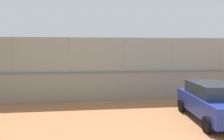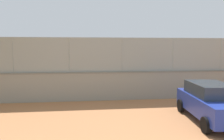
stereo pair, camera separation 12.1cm
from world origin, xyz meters
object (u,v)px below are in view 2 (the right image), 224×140
player_near_wall_returning (66,69)px  player_foreground_swinging (77,75)px  parked_car_blue (211,102)px  sports_ball (132,91)px  player_baseline_waiting (145,76)px  courtside_bench (1,89)px

player_near_wall_returning → player_foreground_swinging: bearing=107.0°
player_near_wall_returning → parked_car_blue: player_near_wall_returning is taller
player_near_wall_returning → sports_ball: size_ratio=20.65×
sports_ball → parked_car_blue: bearing=105.3°
player_near_wall_returning → parked_car_blue: (-7.02, 14.21, -0.16)m
player_foreground_swinging → sports_ball: player_foreground_swinging is taller
player_baseline_waiting → player_near_wall_returning: 9.07m
player_foreground_swinging → courtside_bench: player_foreground_swinging is taller
player_near_wall_returning → sports_ball: bearing=124.9°
player_foreground_swinging → sports_ball: 5.47m
player_foreground_swinging → courtside_bench: (4.82, 3.96, -0.40)m
courtside_bench → parked_car_blue: bearing=148.7°
player_baseline_waiting → sports_ball: bearing=37.1°
player_near_wall_returning → parked_car_blue: size_ratio=0.39×
player_near_wall_returning → courtside_bench: (3.67, 7.71, -0.54)m
player_foreground_swinging → courtside_bench: 6.25m
player_foreground_swinging → parked_car_blue: parked_car_blue is taller
courtside_bench → player_near_wall_returning: bearing=-115.5°
courtside_bench → parked_car_blue: parked_car_blue is taller
player_baseline_waiting → sports_ball: size_ratio=20.65×
player_baseline_waiting → player_near_wall_returning: size_ratio=1.00×
player_baseline_waiting → player_near_wall_returning: same height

